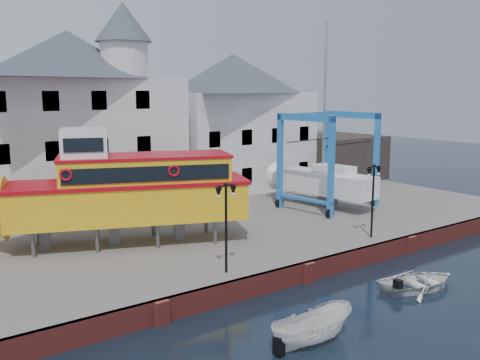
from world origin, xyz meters
TOP-DOWN VIEW (x-y plane):
  - ground at (0.00, 0.00)m, footprint 140.00×140.00m
  - hardstanding at (0.00, 11.00)m, footprint 44.00×22.00m
  - quay_wall at (-0.00, 0.10)m, footprint 44.00×0.47m
  - building_white_main at (-4.87, 18.39)m, footprint 14.00×8.30m
  - building_white_right at (9.00, 19.00)m, footprint 12.00×8.00m
  - shed_dark at (19.00, 17.00)m, footprint 8.00×7.00m
  - lamp_post_left at (-4.00, 1.20)m, footprint 1.12×0.32m
  - lamp_post_right at (6.00, 1.20)m, footprint 1.12×0.32m
  - tour_boat at (-6.34, 8.40)m, footprint 14.71×8.46m
  - travel_lift at (9.60, 9.13)m, footprint 6.59×8.73m
  - motorboat_a at (-4.26, -4.76)m, footprint 3.75×1.60m
  - motorboat_b at (3.76, -3.64)m, footprint 4.52×3.58m

SIDE VIEW (x-z plane):
  - ground at x=0.00m, z-range 0.00..0.00m
  - motorboat_a at x=-4.26m, z-range -0.71..0.71m
  - motorboat_b at x=3.76m, z-range -0.42..0.42m
  - hardstanding at x=0.00m, z-range 0.00..1.00m
  - quay_wall at x=0.00m, z-range 0.00..1.00m
  - shed_dark at x=19.00m, z-range 1.00..5.00m
  - travel_lift at x=9.60m, z-range -3.28..9.57m
  - tour_boat at x=-6.34m, z-range 0.82..7.12m
  - lamp_post_left at x=-4.00m, z-range 2.07..6.27m
  - lamp_post_right at x=6.00m, z-range 2.07..6.27m
  - building_white_right at x=9.00m, z-range 1.00..12.20m
  - building_white_main at x=-4.87m, z-range 0.34..14.34m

